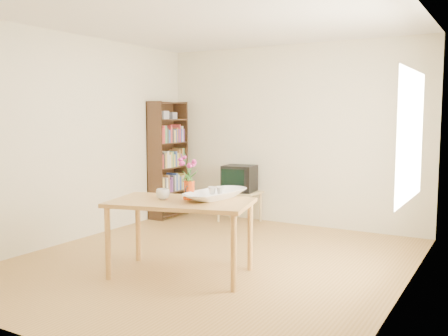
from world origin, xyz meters
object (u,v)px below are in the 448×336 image
Objects in this scene: bowl at (216,174)px; table at (181,209)px; pitcher at (189,191)px; television at (240,178)px; mug at (163,194)px.

table is at bearing -135.15° from bowl.
pitcher is at bearing -147.31° from bowl.
table is 2.59m from television.
table is 11.11× the size of mug.
pitcher is at bearing -176.63° from mug.
bowl reaches higher than television.
table is 7.57× the size of pitcher.
pitcher is 1.47× the size of mug.
table is 0.24m from mug.
television is at bearing -108.65° from mug.
pitcher reaches higher than mug.
mug is 0.28× the size of television.
pitcher is 0.38× the size of bowl.
mug is (-0.22, -0.14, -0.03)m from pitcher.
television is at bearing 90.96° from table.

